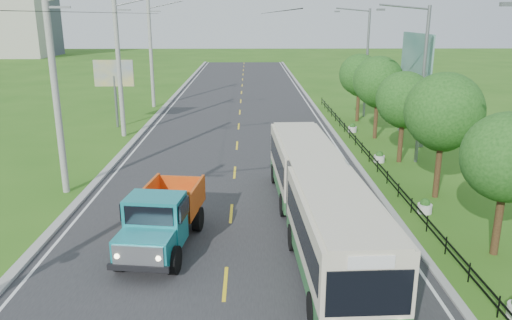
{
  "coord_description": "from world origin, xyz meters",
  "views": [
    {
      "loc": [
        0.78,
        -14.54,
        8.45
      ],
      "look_at": [
        1.13,
        7.99,
        1.9
      ],
      "focal_mm": 35.0,
      "sensor_mm": 36.0,
      "label": 1
    }
  ],
  "objects_px": {
    "tree_fourth": "(404,102)",
    "planter_far": "(352,128)",
    "planter_mid": "(379,157)",
    "bus": "(317,192)",
    "billboard_left": "(114,78)",
    "billboard_right": "(416,62)",
    "pole_near": "(56,90)",
    "dump_truck": "(162,215)",
    "tree_third": "(444,115)",
    "streetlight_mid": "(420,80)",
    "streetlight_far": "(365,59)",
    "pole_mid": "(119,65)",
    "tree_second": "(506,161)",
    "tree_back": "(360,77)",
    "pole_far": "(151,53)",
    "tree_fifth": "(378,84)",
    "planter_near": "(425,207)"
  },
  "relations": [
    {
      "from": "pole_mid",
      "to": "bus",
      "type": "xyz_separation_m",
      "value": [
        11.74,
        -17.12,
        -3.34
      ]
    },
    {
      "from": "pole_far",
      "to": "tree_fourth",
      "type": "bearing_deg",
      "value": -46.15
    },
    {
      "from": "planter_far",
      "to": "streetlight_far",
      "type": "bearing_deg",
      "value": 71.2
    },
    {
      "from": "billboard_right",
      "to": "dump_truck",
      "type": "height_order",
      "value": "billboard_right"
    },
    {
      "from": "bus",
      "to": "billboard_right",
      "type": "bearing_deg",
      "value": 59.14
    },
    {
      "from": "streetlight_far",
      "to": "planter_far",
      "type": "distance_m",
      "value": 7.84
    },
    {
      "from": "tree_fourth",
      "to": "tree_back",
      "type": "distance_m",
      "value": 12.0
    },
    {
      "from": "pole_mid",
      "to": "planter_near",
      "type": "xyz_separation_m",
      "value": [
        16.86,
        -15.0,
        -4.81
      ]
    },
    {
      "from": "pole_mid",
      "to": "tree_third",
      "type": "relative_size",
      "value": 1.67
    },
    {
      "from": "planter_near",
      "to": "tree_fifth",
      "type": "bearing_deg",
      "value": 84.92
    },
    {
      "from": "pole_near",
      "to": "billboard_left",
      "type": "xyz_separation_m",
      "value": [
        -1.24,
        15.0,
        -1.23
      ]
    },
    {
      "from": "tree_second",
      "to": "tree_third",
      "type": "relative_size",
      "value": 0.88
    },
    {
      "from": "tree_third",
      "to": "billboard_left",
      "type": "height_order",
      "value": "tree_third"
    },
    {
      "from": "pole_mid",
      "to": "planter_far",
      "type": "distance_m",
      "value": 17.56
    },
    {
      "from": "planter_near",
      "to": "dump_truck",
      "type": "distance_m",
      "value": 11.56
    },
    {
      "from": "tree_fourth",
      "to": "planter_near",
      "type": "bearing_deg",
      "value": -98.77
    },
    {
      "from": "tree_second",
      "to": "tree_fourth",
      "type": "relative_size",
      "value": 0.98
    },
    {
      "from": "streetlight_far",
      "to": "bus",
      "type": "height_order",
      "value": "streetlight_far"
    },
    {
      "from": "tree_fifth",
      "to": "planter_far",
      "type": "bearing_deg",
      "value": 124.05
    },
    {
      "from": "bus",
      "to": "dump_truck",
      "type": "bearing_deg",
      "value": -171.31
    },
    {
      "from": "dump_truck",
      "to": "pole_far",
      "type": "bearing_deg",
      "value": 108.25
    },
    {
      "from": "streetlight_far",
      "to": "billboard_right",
      "type": "bearing_deg",
      "value": -78.29
    },
    {
      "from": "pole_far",
      "to": "planter_far",
      "type": "xyz_separation_m",
      "value": [
        16.86,
        -11.0,
        -4.81
      ]
    },
    {
      "from": "pole_far",
      "to": "streetlight_far",
      "type": "height_order",
      "value": "pole_far"
    },
    {
      "from": "tree_back",
      "to": "planter_far",
      "type": "xyz_separation_m",
      "value": [
        -1.26,
        -4.14,
        -3.37
      ]
    },
    {
      "from": "tree_fourth",
      "to": "pole_far",
      "type": "bearing_deg",
      "value": 133.85
    },
    {
      "from": "tree_second",
      "to": "streetlight_far",
      "type": "distance_m",
      "value": 25.91
    },
    {
      "from": "pole_near",
      "to": "planter_mid",
      "type": "relative_size",
      "value": 14.93
    },
    {
      "from": "billboard_left",
      "to": "tree_fifth",
      "type": "bearing_deg",
      "value": -11.28
    },
    {
      "from": "dump_truck",
      "to": "pole_near",
      "type": "bearing_deg",
      "value": 140.31
    },
    {
      "from": "planter_far",
      "to": "billboard_right",
      "type": "distance_m",
      "value": 6.58
    },
    {
      "from": "tree_second",
      "to": "streetlight_far",
      "type": "bearing_deg",
      "value": 88.26
    },
    {
      "from": "tree_fifth",
      "to": "streetlight_far",
      "type": "distance_m",
      "value": 7.97
    },
    {
      "from": "pole_near",
      "to": "streetlight_mid",
      "type": "relative_size",
      "value": 1.1
    },
    {
      "from": "tree_back",
      "to": "dump_truck",
      "type": "bearing_deg",
      "value": -117.74
    },
    {
      "from": "planter_mid",
      "to": "dump_truck",
      "type": "xyz_separation_m",
      "value": [
        -11.04,
        -11.25,
        1.03
      ]
    },
    {
      "from": "tree_fifth",
      "to": "billboard_right",
      "type": "height_order",
      "value": "billboard_right"
    },
    {
      "from": "tree_third",
      "to": "tree_fourth",
      "type": "xyz_separation_m",
      "value": [
        -0.0,
        6.0,
        -0.4
      ]
    },
    {
      "from": "billboard_left",
      "to": "billboard_right",
      "type": "relative_size",
      "value": 0.71
    },
    {
      "from": "tree_third",
      "to": "billboard_right",
      "type": "xyz_separation_m",
      "value": [
        2.44,
        11.86,
        1.36
      ]
    },
    {
      "from": "planter_mid",
      "to": "tree_fourth",
      "type": "bearing_deg",
      "value": 6.39
    },
    {
      "from": "streetlight_far",
      "to": "dump_truck",
      "type": "distance_m",
      "value": 28.66
    },
    {
      "from": "billboard_right",
      "to": "dump_truck",
      "type": "bearing_deg",
      "value": -130.52
    },
    {
      "from": "tree_back",
      "to": "streetlight_mid",
      "type": "bearing_deg",
      "value": -86.3
    },
    {
      "from": "billboard_left",
      "to": "pole_far",
      "type": "bearing_deg",
      "value": 82.17
    },
    {
      "from": "tree_fourth",
      "to": "planter_far",
      "type": "distance_m",
      "value": 8.62
    },
    {
      "from": "pole_far",
      "to": "bus",
      "type": "bearing_deg",
      "value": -68.04
    },
    {
      "from": "planter_mid",
      "to": "bus",
      "type": "distance_m",
      "value": 11.43
    },
    {
      "from": "tree_second",
      "to": "planter_near",
      "type": "xyz_separation_m",
      "value": [
        -1.26,
        3.86,
        -3.23
      ]
    },
    {
      "from": "streetlight_far",
      "to": "tree_back",
      "type": "bearing_deg",
      "value": -112.92
    }
  ]
}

